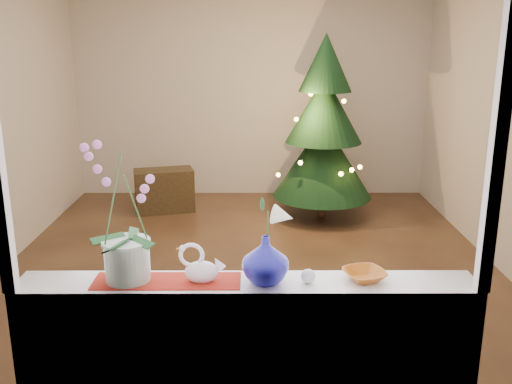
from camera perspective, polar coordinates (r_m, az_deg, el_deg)
ground at (r=5.29m, az=-0.55°, el=-7.38°), size 5.00×5.00×0.00m
wall_back at (r=7.40m, az=-0.45°, el=10.04°), size 4.50×0.10×2.70m
wall_front at (r=2.47m, az=-1.00°, el=-1.09°), size 4.50×0.10×2.70m
wall_right at (r=5.40m, az=24.23°, el=6.64°), size 0.10×5.00×2.70m
window_apron at (r=2.90m, az=-0.90°, el=-18.34°), size 2.20×0.08×0.88m
windowsill at (r=2.76m, az=-0.92°, el=-9.31°), size 2.20×0.26×0.04m
window_frame at (r=2.43m, az=-1.03°, el=7.06°), size 2.22×0.06×1.60m
runner at (r=2.78m, az=-8.88°, el=-8.78°), size 0.70×0.20×0.01m
orchid_pot at (r=2.70m, az=-13.05°, el=-2.09°), size 0.30×0.30×0.68m
swan at (r=2.72m, az=-5.48°, el=-7.16°), size 0.24×0.17×0.19m
blue_vase at (r=2.69m, az=0.95°, el=-6.43°), size 0.32×0.32×0.27m
lily at (r=2.61m, az=0.98°, el=-1.68°), size 0.15×0.08×0.20m
paperweight at (r=2.73m, az=5.24°, el=-8.38°), size 0.07×0.07×0.07m
amber_dish at (r=2.80m, az=10.80°, el=-8.25°), size 0.21×0.21×0.04m
xmas_tree at (r=6.51m, az=6.79°, el=6.41°), size 1.33×1.33×2.08m
side_table at (r=6.89m, az=-9.15°, el=0.15°), size 0.75×0.50×0.51m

